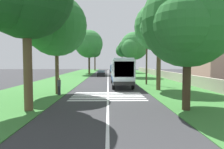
# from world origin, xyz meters

# --- Properties ---
(ground) EXTENTS (160.00, 160.00, 0.00)m
(ground) POSITION_xyz_m (0.00, 0.00, 0.00)
(ground) COLOR #333335
(grass_verge_left) EXTENTS (120.00, 8.00, 0.04)m
(grass_verge_left) POSITION_xyz_m (15.00, 8.20, 0.02)
(grass_verge_left) COLOR #387533
(grass_verge_left) RESTS_ON ground
(grass_verge_right) EXTENTS (120.00, 8.00, 0.04)m
(grass_verge_right) POSITION_xyz_m (15.00, -8.20, 0.02)
(grass_verge_right) COLOR #387533
(grass_verge_right) RESTS_ON ground
(centre_line) EXTENTS (110.00, 0.16, 0.01)m
(centre_line) POSITION_xyz_m (15.00, 0.00, 0.00)
(centre_line) COLOR silver
(centre_line) RESTS_ON ground
(coach_bus) EXTENTS (11.16, 2.62, 3.73)m
(coach_bus) POSITION_xyz_m (7.67, -1.80, 2.15)
(coach_bus) COLOR silver
(coach_bus) RESTS_ON ground
(zebra_crossing) EXTENTS (4.95, 6.80, 0.01)m
(zebra_crossing) POSITION_xyz_m (-1.11, 0.00, 0.00)
(zebra_crossing) COLOR silver
(zebra_crossing) RESTS_ON ground
(trailing_car_0) EXTENTS (4.30, 1.78, 1.43)m
(trailing_car_0) POSITION_xyz_m (27.22, 1.60, 0.67)
(trailing_car_0) COLOR black
(trailing_car_0) RESTS_ON ground
(trailing_car_1) EXTENTS (4.30, 1.78, 1.43)m
(trailing_car_1) POSITION_xyz_m (37.10, -2.04, 0.67)
(trailing_car_1) COLOR gray
(trailing_car_1) RESTS_ON ground
(trailing_minibus_0) EXTENTS (6.00, 2.14, 2.53)m
(trailing_minibus_0) POSITION_xyz_m (45.12, -1.80, 1.55)
(trailing_minibus_0) COLOR teal
(trailing_minibus_0) RESTS_ON ground
(roadside_tree_left_0) EXTENTS (6.96, 6.04, 9.82)m
(roadside_tree_left_0) POSITION_xyz_m (0.12, 5.25, 6.69)
(roadside_tree_left_0) COLOR brown
(roadside_tree_left_0) RESTS_ON grass_verge_left
(roadside_tree_left_1) EXTENTS (7.80, 6.67, 11.53)m
(roadside_tree_left_1) POSITION_xyz_m (40.91, 5.73, 8.06)
(roadside_tree_left_1) COLOR #4C3826
(roadside_tree_left_1) RESTS_ON grass_verge_left
(roadside_tree_left_2) EXTENTS (8.54, 7.27, 11.66)m
(roadside_tree_left_2) POSITION_xyz_m (33.03, 5.18, 7.88)
(roadside_tree_left_2) COLOR #3D2D1E
(roadside_tree_left_2) RESTS_ON grass_verge_left
(roadside_tree_left_4) EXTENTS (5.49, 4.76, 10.05)m
(roadside_tree_left_4) POSITION_xyz_m (61.96, 5.45, 7.56)
(roadside_tree_left_4) COLOR #4C3826
(roadside_tree_left_4) RESTS_ON grass_verge_left
(roadside_tree_right_0) EXTENTS (6.78, 5.64, 10.03)m
(roadside_tree_right_0) POSITION_xyz_m (3.17, -5.71, 7.07)
(roadside_tree_right_0) COLOR brown
(roadside_tree_right_0) RESTS_ON grass_verge_right
(roadside_tree_right_1) EXTENTS (6.65, 5.30, 10.75)m
(roadside_tree_right_1) POSITION_xyz_m (62.97, -5.66, 7.97)
(roadside_tree_right_1) COLOR brown
(roadside_tree_right_1) RESTS_ON grass_verge_right
(roadside_tree_right_2) EXTENTS (7.00, 5.74, 10.53)m
(roadside_tree_right_2) POSITION_xyz_m (43.50, -5.86, 7.52)
(roadside_tree_right_2) COLOR #3D2D1E
(roadside_tree_right_2) RESTS_ON grass_verge_right
(roadside_tree_right_3) EXTENTS (6.99, 6.01, 8.83)m
(roadside_tree_right_3) POSITION_xyz_m (-6.76, -5.10, 5.71)
(roadside_tree_right_3) COLOR #3D2D1E
(roadside_tree_right_3) RESTS_ON grass_verge_right
(roadside_tree_right_4) EXTENTS (7.29, 5.94, 9.68)m
(roadside_tree_right_4) POSITION_xyz_m (23.38, -5.52, 6.56)
(roadside_tree_right_4) COLOR #3D2D1E
(roadside_tree_right_4) RESTS_ON grass_verge_right
(utility_pole) EXTENTS (0.24, 1.40, 8.22)m
(utility_pole) POSITION_xyz_m (8.81, -5.55, 4.29)
(utility_pole) COLOR #473828
(utility_pole) RESTS_ON grass_verge_right
(roadside_wall) EXTENTS (70.00, 0.40, 1.41)m
(roadside_wall) POSITION_xyz_m (20.00, -11.60, 0.75)
(roadside_wall) COLOR #B2A893
(roadside_wall) RESTS_ON grass_verge_right
(roadside_building) EXTENTS (9.83, 9.79, 7.97)m
(roadside_building) POSITION_xyz_m (12.76, -19.11, 4.05)
(roadside_building) COLOR tan
(roadside_building) RESTS_ON ground
(pedestrian) EXTENTS (0.34, 0.34, 1.69)m
(pedestrian) POSITION_xyz_m (-0.49, 4.75, 0.91)
(pedestrian) COLOR #26262D
(pedestrian) RESTS_ON grass_verge_left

